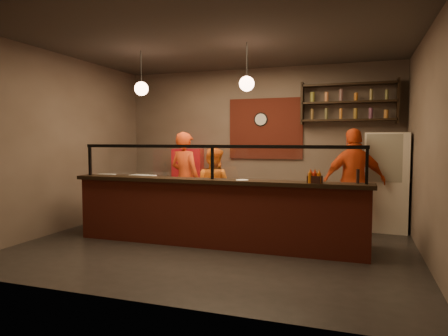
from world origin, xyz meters
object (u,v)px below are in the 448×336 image
(cook_mid, at_px, (213,188))
(fridge, at_px, (386,182))
(pizza_dough, at_px, (213,186))
(wall_clock, at_px, (261,119))
(red_cooler, at_px, (188,182))
(cook_right, at_px, (354,182))
(cook_left, at_px, (185,179))
(pepper_mill, at_px, (358,176))
(condiment_caddy, at_px, (315,179))

(cook_mid, xyz_separation_m, fridge, (3.06, 0.86, 0.14))
(pizza_dough, bearing_deg, fridge, 31.52)
(wall_clock, relative_size, red_cooler, 0.20)
(fridge, height_order, red_cooler, fridge)
(cook_right, bearing_deg, cook_mid, -14.81)
(red_cooler, bearing_deg, cook_left, -82.28)
(wall_clock, distance_m, pizza_dough, 2.61)
(cook_left, distance_m, red_cooler, 1.19)
(wall_clock, height_order, fridge, wall_clock)
(pepper_mill, bearing_deg, wall_clock, 126.71)
(cook_right, xyz_separation_m, pepper_mill, (0.06, -1.45, 0.23))
(wall_clock, xyz_separation_m, pizza_dough, (-0.26, -2.31, -1.19))
(wall_clock, distance_m, cook_right, 2.59)
(cook_right, relative_size, red_cooler, 1.27)
(cook_mid, bearing_deg, condiment_caddy, 159.74)
(cook_left, height_order, cook_right, cook_right)
(cook_right, bearing_deg, fridge, -151.39)
(pizza_dough, relative_size, pepper_mill, 2.47)
(red_cooler, bearing_deg, cook_right, -27.84)
(red_cooler, height_order, pizza_dough, red_cooler)
(cook_right, bearing_deg, wall_clock, -52.53)
(cook_left, xyz_separation_m, red_cooler, (-0.42, 1.10, -0.17))
(red_cooler, distance_m, pizza_dough, 2.40)
(red_cooler, relative_size, pizza_dough, 2.99)
(cook_left, distance_m, cook_mid, 0.63)
(wall_clock, distance_m, condiment_caddy, 3.32)
(cook_left, xyz_separation_m, condiment_caddy, (2.60, -1.42, 0.21))
(cook_mid, distance_m, fridge, 3.18)
(pizza_dough, relative_size, condiment_caddy, 2.65)
(cook_right, distance_m, condiment_caddy, 1.68)
(cook_mid, height_order, pizza_dough, cook_mid)
(fridge, bearing_deg, cook_mid, -160.91)
(cook_left, distance_m, condiment_caddy, 2.97)
(condiment_caddy, bearing_deg, pepper_mill, 13.21)
(cook_left, height_order, pizza_dough, cook_left)
(wall_clock, distance_m, fridge, 2.84)
(cook_mid, bearing_deg, cook_left, 7.85)
(wall_clock, xyz_separation_m, fridge, (2.50, -0.61, -1.20))
(red_cooler, xyz_separation_m, pizza_dough, (1.32, -2.00, 0.17))
(cook_left, height_order, cook_mid, cook_left)
(cook_left, bearing_deg, cook_mid, -168.99)
(cook_left, bearing_deg, pepper_mill, 174.97)
(cook_mid, height_order, condiment_caddy, cook_mid)
(cook_right, height_order, condiment_caddy, cook_right)
(condiment_caddy, relative_size, pepper_mill, 0.93)
(cook_mid, xyz_separation_m, pizza_dough, (0.29, -0.84, 0.15))
(cook_mid, height_order, fridge, fridge)
(wall_clock, distance_m, cook_left, 2.18)
(red_cooler, bearing_deg, cook_mid, -61.66)
(cook_left, xyz_separation_m, cook_mid, (0.61, -0.06, -0.15))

